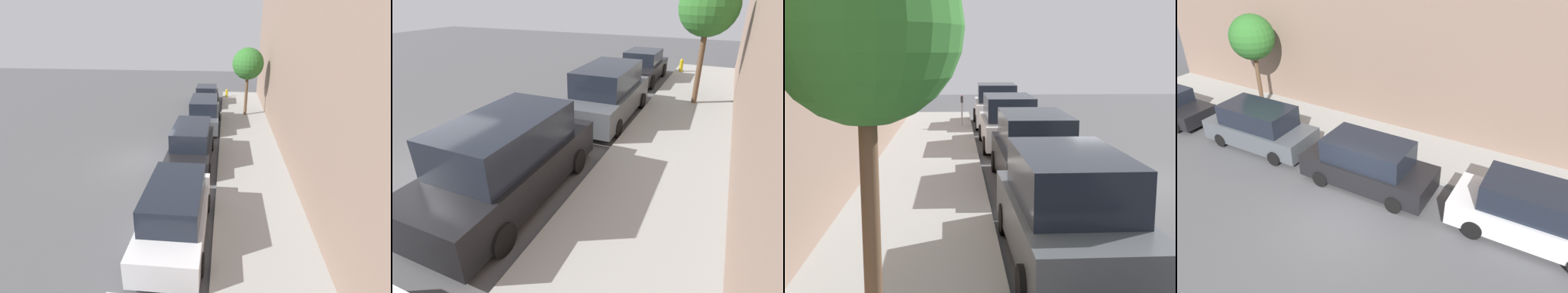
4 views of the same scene
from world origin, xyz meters
TOP-DOWN VIEW (x-y plane):
  - ground_plane at (0.00, 0.00)m, footprint 60.00×60.00m
  - sidewalk at (5.10, 0.00)m, footprint 3.20×32.00m
  - building_facade at (7.70, 0.00)m, footprint 2.00×32.00m
  - parked_minivan_second at (2.31, -5.48)m, footprint 2.02×4.90m
  - parked_minivan_third at (2.19, 0.21)m, footprint 2.02×4.91m
  - parked_minivan_fourth at (2.40, 5.71)m, footprint 2.02×4.93m
  - street_tree at (5.21, 8.33)m, footprint 2.14×2.14m

SIDE VIEW (x-z plane):
  - ground_plane at x=0.00m, z-range 0.00..0.00m
  - sidewalk at x=5.10m, z-range 0.00..0.15m
  - parked_minivan_second at x=2.31m, z-range -0.03..1.87m
  - parked_minivan_third at x=2.19m, z-range -0.03..1.87m
  - parked_minivan_fourth at x=2.40m, z-range -0.03..1.87m
  - street_tree at x=5.21m, z-range 1.39..6.08m
  - building_facade at x=7.70m, z-range 0.00..11.57m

